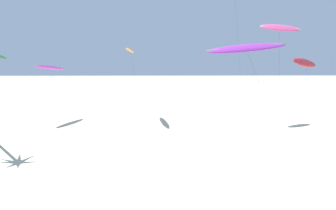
{
  "coord_description": "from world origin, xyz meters",
  "views": [
    {
      "loc": [
        0.66,
        3.12,
        10.84
      ],
      "look_at": [
        0.95,
        25.89,
        6.87
      ],
      "focal_mm": 31.59,
      "sensor_mm": 36.0,
      "label": 1
    }
  ],
  "objects_px": {
    "flying_kite_5": "(270,81)",
    "flying_kite_6": "(246,48)",
    "flying_kite_0": "(280,28)",
    "flying_kite_4": "(305,63)",
    "flying_kite_1": "(50,68)",
    "flying_kite_7": "(130,50)"
  },
  "relations": [
    {
      "from": "flying_kite_5",
      "to": "flying_kite_6",
      "type": "bearing_deg",
      "value": -114.26
    },
    {
      "from": "flying_kite_0",
      "to": "flying_kite_5",
      "type": "distance_m",
      "value": 11.28
    },
    {
      "from": "flying_kite_4",
      "to": "flying_kite_6",
      "type": "distance_m",
      "value": 17.04
    },
    {
      "from": "flying_kite_5",
      "to": "flying_kite_6",
      "type": "relative_size",
      "value": 0.58
    },
    {
      "from": "flying_kite_0",
      "to": "flying_kite_1",
      "type": "distance_m",
      "value": 36.58
    },
    {
      "from": "flying_kite_1",
      "to": "flying_kite_4",
      "type": "bearing_deg",
      "value": -21.07
    },
    {
      "from": "flying_kite_4",
      "to": "flying_kite_6",
      "type": "xyz_separation_m",
      "value": [
        -10.94,
        -12.97,
        1.54
      ]
    },
    {
      "from": "flying_kite_0",
      "to": "flying_kite_7",
      "type": "bearing_deg",
      "value": 148.11
    },
    {
      "from": "flying_kite_6",
      "to": "flying_kite_7",
      "type": "bearing_deg",
      "value": 113.17
    },
    {
      "from": "flying_kite_4",
      "to": "flying_kite_7",
      "type": "xyz_separation_m",
      "value": [
        -23.4,
        16.14,
        1.66
      ]
    },
    {
      "from": "flying_kite_1",
      "to": "flying_kite_4",
      "type": "xyz_separation_m",
      "value": [
        36.64,
        -14.12,
        1.26
      ]
    },
    {
      "from": "flying_kite_4",
      "to": "flying_kite_7",
      "type": "relative_size",
      "value": 0.9
    },
    {
      "from": "flying_kite_6",
      "to": "flying_kite_7",
      "type": "distance_m",
      "value": 31.67
    },
    {
      "from": "flying_kite_5",
      "to": "flying_kite_7",
      "type": "distance_m",
      "value": 24.32
    },
    {
      "from": "flying_kite_5",
      "to": "flying_kite_6",
      "type": "distance_m",
      "value": 26.66
    },
    {
      "from": "flying_kite_0",
      "to": "flying_kite_4",
      "type": "relative_size",
      "value": 1.41
    },
    {
      "from": "flying_kite_0",
      "to": "flying_kite_4",
      "type": "height_order",
      "value": "flying_kite_0"
    },
    {
      "from": "flying_kite_0",
      "to": "flying_kite_4",
      "type": "bearing_deg",
      "value": -52.9
    },
    {
      "from": "flying_kite_6",
      "to": "flying_kite_5",
      "type": "bearing_deg",
      "value": 65.74
    },
    {
      "from": "flying_kite_0",
      "to": "flying_kite_6",
      "type": "height_order",
      "value": "flying_kite_0"
    },
    {
      "from": "flying_kite_0",
      "to": "flying_kite_5",
      "type": "relative_size",
      "value": 2.17
    },
    {
      "from": "flying_kite_5",
      "to": "flying_kite_4",
      "type": "bearing_deg",
      "value": -89.1
    }
  ]
}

